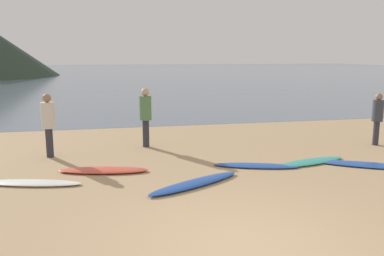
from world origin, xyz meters
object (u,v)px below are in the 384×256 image
at_px(surfboard_3, 195,183).
at_px(person_3, 145,113).
at_px(person_2, 48,120).
at_px(person_0, 377,115).
at_px(surfboard_2, 104,170).
at_px(surfboard_4, 256,166).
at_px(surfboard_1, 31,183).
at_px(surfboard_5, 310,162).
at_px(surfboard_6, 368,165).

distance_m(surfboard_3, person_3, 4.04).
bearing_deg(person_2, person_0, -175.52).
bearing_deg(surfboard_3, surfboard_2, 114.59).
distance_m(surfboard_3, surfboard_4, 2.09).
relative_size(surfboard_1, surfboard_3, 0.90).
bearing_deg(surfboard_3, person_2, 107.55).
xyz_separation_m(surfboard_2, surfboard_4, (3.69, -0.35, -0.01)).
xyz_separation_m(surfboard_3, person_0, (6.29, 2.60, 0.89)).
height_order(surfboard_3, surfboard_5, surfboard_3).
bearing_deg(person_2, surfboard_5, 170.51).
bearing_deg(surfboard_5, person_3, 130.22).
xyz_separation_m(person_0, person_2, (-9.60, 0.58, 0.07)).
bearing_deg(surfboard_6, surfboard_4, -161.21).
xyz_separation_m(surfboard_4, person_3, (-2.43, 2.80, 1.01)).
xyz_separation_m(surfboard_3, surfboard_6, (4.55, 0.54, -0.02)).
distance_m(surfboard_3, surfboard_5, 3.48).
distance_m(surfboard_3, person_2, 4.69).
bearing_deg(surfboard_5, surfboard_1, 167.86).
bearing_deg(person_0, person_2, -167.76).
distance_m(surfboard_6, person_0, 2.84).
bearing_deg(person_2, surfboard_6, 169.39).
bearing_deg(surfboard_1, person_0, 25.71).
xyz_separation_m(surfboard_5, person_0, (2.99, 1.50, 0.91)).
xyz_separation_m(surfboard_3, person_3, (-0.64, 3.86, 1.00)).
distance_m(surfboard_4, person_3, 3.84).
xyz_separation_m(surfboard_6, person_0, (1.73, 2.06, 0.91)).
bearing_deg(person_2, person_3, -157.72).
xyz_separation_m(surfboard_4, surfboard_5, (1.50, 0.04, 0.00)).
xyz_separation_m(surfboard_5, person_3, (-3.93, 2.76, 1.01)).
height_order(surfboard_2, surfboard_4, surfboard_2).
distance_m(surfboard_1, surfboard_4, 5.22).
height_order(surfboard_2, person_3, person_3).
distance_m(surfboard_6, person_3, 6.25).
xyz_separation_m(surfboard_1, person_3, (2.78, 3.06, 1.01)).
bearing_deg(person_3, surfboard_3, -157.56).
distance_m(surfboard_1, surfboard_2, 1.64).
xyz_separation_m(surfboard_2, surfboard_3, (1.90, -1.42, 0.00)).
bearing_deg(surfboard_6, person_0, 79.57).
height_order(surfboard_1, surfboard_4, surfboard_1).
distance_m(surfboard_5, surfboard_6, 1.38).
xyz_separation_m(surfboard_2, surfboard_6, (6.45, -0.88, -0.02)).
relative_size(surfboard_3, surfboard_4, 1.16).
relative_size(surfboard_2, person_2, 1.23).
bearing_deg(person_0, surfboard_4, -145.48).
xyz_separation_m(surfboard_1, surfboard_3, (3.42, -0.80, 0.01)).
xyz_separation_m(surfboard_6, person_3, (-5.19, 3.32, 1.01)).
xyz_separation_m(surfboard_2, person_3, (1.26, 2.44, 1.00)).
bearing_deg(surfboard_6, surfboard_3, -143.61).
distance_m(surfboard_2, person_3, 2.93).
height_order(surfboard_5, person_2, person_2).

